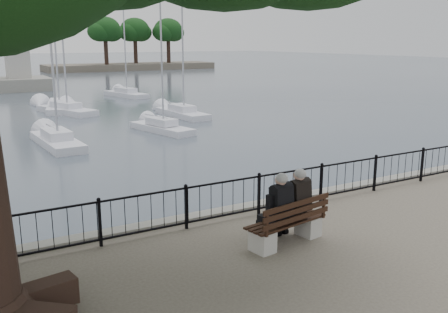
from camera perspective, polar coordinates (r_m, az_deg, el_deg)
harbor at (r=12.70m, az=-1.13°, el=-8.81°), size 260.00×260.00×1.20m
railing at (r=11.93m, az=-0.00°, el=-4.87°), size 22.06×0.06×1.00m
bench at (r=10.80m, az=7.31°, el=-8.09°), size 2.01×0.89×1.02m
person_left at (r=10.55m, az=5.90°, el=-6.32°), size 0.53×0.85×1.62m
person_right at (r=10.93m, az=7.95°, el=-5.68°), size 0.53×0.85×1.62m
lion_monument at (r=57.86m, az=-22.46°, el=9.24°), size 6.06×6.06×8.92m
sailboat_b at (r=26.69m, az=-18.55°, el=1.91°), size 1.78×5.47×11.97m
sailboat_c at (r=29.48m, az=-7.12°, el=3.40°), size 2.40×4.99×8.91m
sailboat_d at (r=35.19m, az=-4.81°, el=5.03°), size 1.89×5.55×9.13m
sailboat_f at (r=40.20m, az=-18.35°, el=5.49°), size 2.97×6.21×11.80m
sailboat_g at (r=48.42m, az=-11.14°, el=7.11°), size 2.85×5.77×10.94m
sailboat_i at (r=38.33m, az=-17.55°, el=5.27°), size 3.45×5.89×13.22m
far_shore at (r=92.23m, az=-10.25°, el=12.22°), size 30.00×8.60×9.18m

